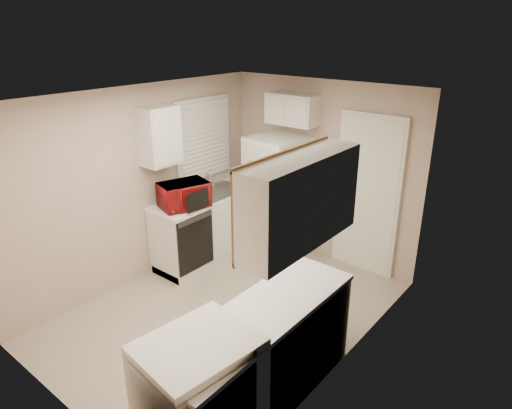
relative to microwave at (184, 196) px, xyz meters
The scene contains 19 objects.
floor 1.52m from the microwave, 18.96° to the right, with size 3.80×3.80×0.00m, color beige.
ceiling 1.74m from the microwave, 18.96° to the right, with size 3.80×3.80×0.00m, color white.
wall_left 0.53m from the microwave, 135.42° to the right, with size 3.80×3.80×0.00m, color #C1A896.
wall_right 2.47m from the microwave, ahead, with size 3.80×3.80×0.00m, color #C1A896.
wall_back 1.87m from the microwave, 56.07° to the left, with size 2.80×2.80×0.00m, color #C1A896.
wall_front 2.49m from the microwave, 65.30° to the right, with size 2.80×2.80×0.00m, color #C1A896.
left_counter 0.81m from the microwave, 96.50° to the left, with size 0.60×1.80×0.90m, color silver.
dishwasher 0.61m from the microwave, 13.95° to the right, with size 0.03×0.58×0.72m, color black.
sink 0.72m from the microwave, 95.10° to the left, with size 0.54×0.74×0.16m, color gray.
microwave is the anchor object (origin of this frame).
soap_bottle 1.07m from the microwave, 91.71° to the left, with size 0.09×0.09×0.19m, color white.
window_blinds 0.94m from the microwave, 114.90° to the left, with size 0.10×0.98×1.08m, color silver.
upper_cabinet_left 0.79m from the microwave, 147.18° to the right, with size 0.30×0.45×0.70m, color silver.
refrigerator 1.31m from the microwave, 63.07° to the left, with size 0.69×0.67×1.67m, color silver.
cabinet_over_fridge 1.80m from the microwave, 65.39° to the left, with size 0.70×0.30×0.40m, color silver.
interior_door 2.30m from the microwave, 40.86° to the left, with size 0.86×0.06×2.08m, color silver.
right_counter 2.50m from the microwave, 28.41° to the right, with size 0.60×2.00×0.90m, color silver.
stove 2.80m from the microwave, 40.81° to the right, with size 0.66×0.81×0.99m, color silver.
upper_cabinet_right 2.56m from the microwave, 20.53° to the right, with size 0.30×1.20×0.70m, color silver.
Camera 1 is at (3.00, -3.19, 3.05)m, focal length 32.00 mm.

